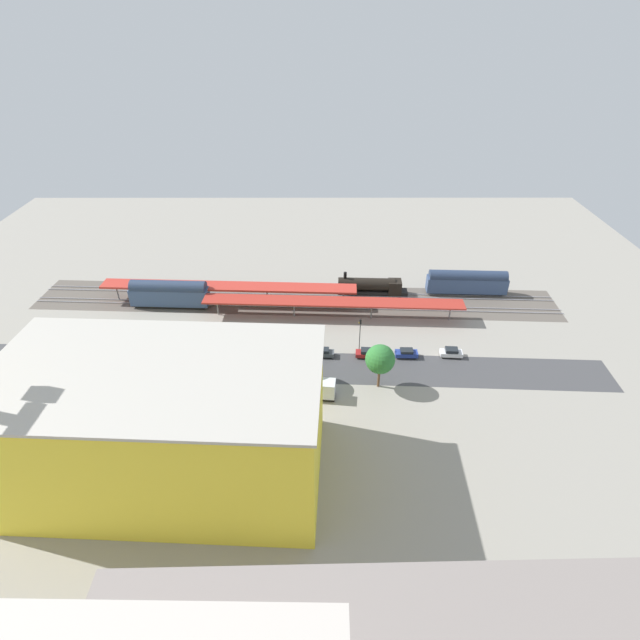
{
  "coord_description": "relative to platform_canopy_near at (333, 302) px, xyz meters",
  "views": [
    {
      "loc": [
        -5.29,
        73.5,
        54.75
      ],
      "look_at": [
        -5.38,
        0.9,
        8.93
      ],
      "focal_mm": 28.0,
      "sensor_mm": 36.0,
      "label": 1
    }
  ],
  "objects": [
    {
      "name": "ground_plane",
      "position": [
        8.01,
        14.34,
        -3.71
      ],
      "size": [
        181.13,
        181.13,
        0.0
      ],
      "primitive_type": "plane",
      "color": "gray",
      "rests_on": "ground"
    },
    {
      "name": "traffic_light",
      "position": [
        -4.68,
        12.01,
        0.91
      ],
      "size": [
        0.5,
        0.36,
        7.04
      ],
      "color": "#333333",
      "rests_on": "ground"
    },
    {
      "name": "box_truck_0",
      "position": [
        22.09,
        25.3,
        -2.08
      ],
      "size": [
        9.4,
        2.61,
        3.31
      ],
      "color": "black",
      "rests_on": "ground"
    },
    {
      "name": "track_rails",
      "position": [
        8.01,
        -7.3,
        -3.53
      ],
      "size": [
        113.08,
        12.35,
        0.12
      ],
      "color": "#9E9EA8",
      "rests_on": "ground"
    },
    {
      "name": "construction_building",
      "position": [
        22.93,
        40.47,
        4.94
      ],
      "size": [
        41.35,
        23.59,
        17.29
      ],
      "primitive_type": "cube",
      "rotation": [
        0.0,
        0.0,
        -0.05
      ],
      "color": "yellow",
      "rests_on": "ground"
    },
    {
      "name": "street_tree_3",
      "position": [
        45.86,
        21.42,
        0.96
      ],
      "size": [
        5.89,
        5.89,
        7.62
      ],
      "color": "brown",
      "rests_on": "ground"
    },
    {
      "name": "street_tree_0",
      "position": [
        46.06,
        21.59,
        1.13
      ],
      "size": [
        5.09,
        5.09,
        7.39
      ],
      "color": "brown",
      "rests_on": "ground"
    },
    {
      "name": "box_truck_1",
      "position": [
        4.77,
        24.69,
        -2.08
      ],
      "size": [
        9.57,
        3.41,
        3.26
      ],
      "color": "black",
      "rests_on": "ground"
    },
    {
      "name": "passenger_coach",
      "position": [
        -30.01,
        -9.99,
        -0.72
      ],
      "size": [
        17.72,
        3.67,
        5.69
      ],
      "color": "black",
      "rests_on": "ground"
    },
    {
      "name": "platform_canopy_near",
      "position": [
        0.0,
        0.0,
        0.0
      ],
      "size": [
        53.32,
        6.58,
        3.91
      ],
      "color": "#A82D23",
      "rests_on": "ground"
    },
    {
      "name": "street_tree_5",
      "position": [
        -7.24,
        22.17,
        1.97
      ],
      "size": [
        4.94,
        4.94,
        8.17
      ],
      "color": "brown",
      "rests_on": "ground"
    },
    {
      "name": "parked_car_1",
      "position": [
        -13.24,
        13.8,
        -2.98
      ],
      "size": [
        4.16,
        1.87,
        1.61
      ],
      "color": "black",
      "rests_on": "ground"
    },
    {
      "name": "locomotive",
      "position": [
        -9.14,
        -9.99,
        -1.86
      ],
      "size": [
        15.55,
        3.57,
        5.2
      ],
      "color": "black",
      "rests_on": "ground"
    },
    {
      "name": "rail_bed",
      "position": [
        8.01,
        -7.3,
        -3.7
      ],
      "size": [
        113.71,
        18.77,
        0.01
      ],
      "primitive_type": "cube",
      "rotation": [
        0.0,
        0.0,
        -0.05
      ],
      "color": "#5B544C",
      "rests_on": "ground"
    },
    {
      "name": "parked_car_2",
      "position": [
        -6.08,
        13.81,
        -2.98
      ],
      "size": [
        4.44,
        2.2,
        1.64
      ],
      "color": "black",
      "rests_on": "ground"
    },
    {
      "name": "street_asphalt",
      "position": [
        8.01,
        16.76,
        -3.7
      ],
      "size": [
        113.51,
        14.4,
        0.01
      ],
      "primitive_type": "cube",
      "rotation": [
        0.0,
        0.0,
        -0.05
      ],
      "color": "#424244",
      "rests_on": "ground"
    },
    {
      "name": "parked_car_0",
      "position": [
        -21.5,
        13.64,
        -2.96
      ],
      "size": [
        4.15,
        2.15,
        1.69
      ],
      "color": "black",
      "rests_on": "ground"
    },
    {
      "name": "street_tree_1",
      "position": [
        27.34,
        22.69,
        0.28
      ],
      "size": [
        4.21,
        4.21,
        6.11
      ],
      "color": "brown",
      "rests_on": "ground"
    },
    {
      "name": "platform_canopy_far",
      "position": [
        22.21,
        -6.16,
        0.24
      ],
      "size": [
        54.89,
        6.64,
        4.2
      ],
      "color": "#B73328",
      "rests_on": "ground"
    },
    {
      "name": "street_tree_2",
      "position": [
        36.88,
        22.11,
        1.59
      ],
      "size": [
        5.17,
        5.17,
        7.89
      ],
      "color": "brown",
      "rests_on": "ground"
    },
    {
      "name": "freight_coach_far",
      "position": [
        34.62,
        -4.61,
        -0.53
      ],
      "size": [
        16.71,
        3.91,
        6.06
      ],
      "color": "black",
      "rests_on": "ground"
    },
    {
      "name": "parked_car_4",
      "position": [
        9.35,
        12.73,
        -2.97
      ],
      "size": [
        4.83,
        2.18,
        1.67
      ],
      "color": "black",
      "rests_on": "ground"
    },
    {
      "name": "parked_car_3",
      "position": [
        2.19,
        13.58,
        -2.98
      ],
      "size": [
        4.36,
        1.95,
        1.63
      ],
      "color": "black",
      "rests_on": "ground"
    },
    {
      "name": "construction_roof_slab",
      "position": [
        22.93,
        40.47,
        13.79
      ],
      "size": [
        41.97,
        24.21,
        0.4
      ],
      "primitive_type": "cube",
      "rotation": [
        0.0,
        0.0,
        -0.05
      ],
      "color": "#B7B2A8",
      "rests_on": "construction_building"
    },
    {
      "name": "street_tree_4",
      "position": [
        6.43,
        21.45,
        0.91
      ],
      "size": [
        5.96,
        5.96,
        7.61
      ],
      "color": "brown",
      "rests_on": "ground"
    }
  ]
}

